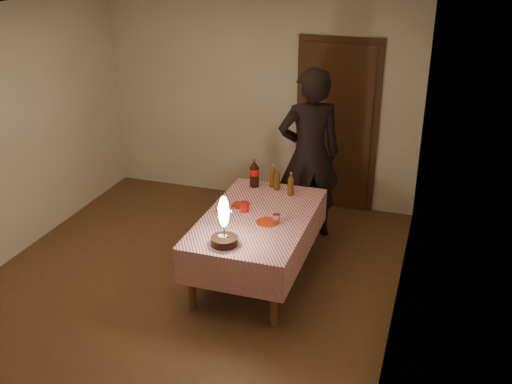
% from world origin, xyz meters
% --- Properties ---
extents(ground, '(4.00, 4.50, 0.01)m').
position_xyz_m(ground, '(0.00, 0.00, 0.00)').
color(ground, brown).
rests_on(ground, ground).
extents(room_shell, '(4.04, 4.54, 2.62)m').
position_xyz_m(room_shell, '(0.03, 0.08, 1.65)').
color(room_shell, beige).
rests_on(room_shell, ground).
extents(dining_table, '(1.02, 1.72, 0.67)m').
position_xyz_m(dining_table, '(0.62, 0.31, 0.58)').
color(dining_table, brown).
rests_on(dining_table, ground).
extents(birthday_cake, '(0.30, 0.30, 0.47)m').
position_xyz_m(birthday_cake, '(0.52, -0.34, 0.81)').
color(birthday_cake, white).
rests_on(birthday_cake, dining_table).
extents(red_plate, '(0.22, 0.22, 0.01)m').
position_xyz_m(red_plate, '(0.75, 0.21, 0.68)').
color(red_plate, '#B2270C').
rests_on(red_plate, dining_table).
extents(red_cup, '(0.08, 0.08, 0.10)m').
position_xyz_m(red_cup, '(0.46, 0.38, 0.72)').
color(red_cup, '#A9100B').
rests_on(red_cup, dining_table).
extents(clear_cup, '(0.07, 0.07, 0.09)m').
position_xyz_m(clear_cup, '(0.83, 0.23, 0.72)').
color(clear_cup, white).
rests_on(clear_cup, dining_table).
extents(napkin_stack, '(0.15, 0.15, 0.02)m').
position_xyz_m(napkin_stack, '(0.38, 0.48, 0.68)').
color(napkin_stack, '#A42012').
rests_on(napkin_stack, dining_table).
extents(cola_bottle, '(0.10, 0.10, 0.32)m').
position_xyz_m(cola_bottle, '(0.35, 1.01, 0.83)').
color(cola_bottle, black).
rests_on(cola_bottle, dining_table).
extents(amber_bottle_left, '(0.06, 0.06, 0.25)m').
position_xyz_m(amber_bottle_left, '(0.54, 1.06, 0.79)').
color(amber_bottle_left, '#53310E').
rests_on(amber_bottle_left, dining_table).
extents(amber_bottle_right, '(0.06, 0.06, 0.25)m').
position_xyz_m(amber_bottle_right, '(0.79, 0.91, 0.79)').
color(amber_bottle_right, '#53310E').
rests_on(amber_bottle_right, dining_table).
extents(amber_bottle_mid, '(0.06, 0.06, 0.25)m').
position_xyz_m(amber_bottle_mid, '(0.61, 1.00, 0.79)').
color(amber_bottle_mid, '#53310E').
rests_on(amber_bottle_mid, dining_table).
extents(photographer, '(0.84, 0.74, 1.94)m').
position_xyz_m(photographer, '(0.87, 1.38, 0.97)').
color(photographer, black).
rests_on(photographer, ground).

